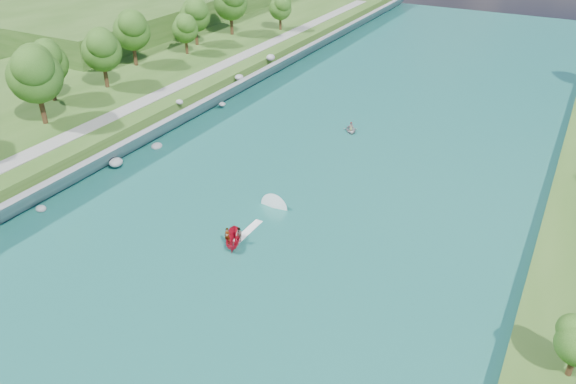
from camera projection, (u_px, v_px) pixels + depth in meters
The scene contains 7 objects.
ground at pixel (210, 280), 55.35m from camera, with size 260.00×260.00×0.00m, color #2D5119.
river_water at pixel (302, 192), 70.62m from camera, with size 55.00×240.00×0.10m, color #175758.
berm_west at pixel (27, 110), 90.48m from camera, with size 45.00×240.00×3.50m, color #2D5119.
riprap_bank at pixel (137, 141), 79.69m from camera, with size 4.75×236.00×4.64m.
riverside_path at pixel (106, 119), 82.35m from camera, with size 3.00×200.00×0.10m, color gray.
motorboat at pixel (242, 232), 61.47m from camera, with size 3.60×18.83×2.20m.
raft at pixel (351, 129), 86.80m from camera, with size 3.35×3.72×1.55m.
Camera 1 is at (27.67, -34.87, 34.90)m, focal length 35.00 mm.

